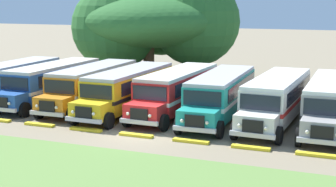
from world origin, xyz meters
The scene contains 16 objects.
ground_plane centered at (0.00, 0.00, 0.00)m, with size 220.00×220.00×0.00m, color #84755B.
parked_bus_slot_0 centered at (-13.12, 5.18, 1.58)m, with size 3.01×10.88×2.82m.
parked_bus_slot_1 centered at (-9.86, 5.81, 1.58)m, with size 2.68×10.84×2.82m.
parked_bus_slot_2 centered at (-6.46, 5.85, 1.58)m, with size 2.84×10.86×2.82m.
parked_bus_slot_3 centered at (-3.31, 5.23, 1.58)m, with size 2.82×10.86×2.82m.
parked_bus_slot_4 centered at (-0.04, 5.99, 1.58)m, with size 2.95×10.87×2.82m.
parked_bus_slot_5 centered at (3.11, 5.60, 1.58)m, with size 2.94×10.87×2.82m.
parked_bus_slot_6 centered at (6.66, 5.66, 1.58)m, with size 3.08×10.89×2.82m.
parked_bus_slot_7 centered at (9.84, 5.68, 1.58)m, with size 2.69×10.84×2.82m.
curb_wheelstop_2 centered at (-6.46, -0.58, 0.07)m, with size 2.00×0.36×0.15m, color yellow.
curb_wheelstop_3 centered at (-3.23, -0.58, 0.07)m, with size 2.00×0.36×0.15m, color yellow.
curb_wheelstop_4 centered at (0.00, -0.58, 0.07)m, with size 2.00×0.36×0.15m, color yellow.
curb_wheelstop_5 centered at (3.23, -0.58, 0.07)m, with size 2.00×0.36×0.15m, color yellow.
curb_wheelstop_6 centered at (6.46, -0.58, 0.07)m, with size 2.00×0.36×0.15m, color yellow.
curb_wheelstop_7 centered at (9.68, -0.58, 0.07)m, with size 2.00×0.36×0.15m, color yellow.
broad_shade_tree centered at (-7.05, 18.42, 5.38)m, with size 15.26×12.48×9.62m.
Camera 1 is at (11.47, -24.58, 7.42)m, focal length 52.75 mm.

